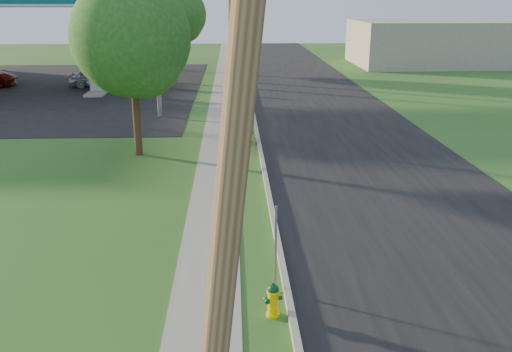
{
  "coord_description": "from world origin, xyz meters",
  "views": [
    {
      "loc": [
        -0.62,
        -6.17,
        6.11
      ],
      "look_at": [
        0.0,
        8.0,
        1.4
      ],
      "focal_mm": 38.0,
      "sensor_mm": 36.0,
      "label": 1
    }
  ],
  "objects": [
    {
      "name": "hydrant_near",
      "position": [
        0.14,
        3.27,
        0.36
      ],
      "size": [
        0.38,
        0.34,
        0.74
      ],
      "color": "#F1CA00",
      "rests_on": "ground"
    },
    {
      "name": "road",
      "position": [
        4.5,
        10.0,
        0.01
      ],
      "size": [
        8.0,
        120.0,
        0.02
      ],
      "primitive_type": "cube",
      "color": "black",
      "rests_on": "ground"
    },
    {
      "name": "distant_building",
      "position": [
        18.0,
        45.0,
        2.0
      ],
      "size": [
        14.0,
        10.0,
        4.0
      ],
      "primitive_type": "cube",
      "color": "gray",
      "rests_on": "ground"
    },
    {
      "name": "hydrant_mid",
      "position": [
        0.1,
        17.04,
        0.37
      ],
      "size": [
        0.39,
        0.35,
        0.76
      ],
      "color": "#DB9F00",
      "rests_on": "ground"
    },
    {
      "name": "tree_lot",
      "position": [
        -4.94,
        41.4,
        4.5
      ],
      "size": [
        4.61,
        4.61,
        6.98
      ],
      "color": "#362619",
      "rests_on": "ground"
    },
    {
      "name": "hydrant_far",
      "position": [
        0.04,
        28.65,
        0.36
      ],
      "size": [
        0.38,
        0.34,
        0.73
      ],
      "color": "gold",
      "rests_on": "ground"
    },
    {
      "name": "sign_post_mid",
      "position": [
        0.25,
        16.0,
        1.0
      ],
      "size": [
        0.05,
        0.04,
        2.0
      ],
      "primitive_type": "cube",
      "color": "gray",
      "rests_on": "ground"
    },
    {
      "name": "forecourt",
      "position": [
        -16.0,
        32.0,
        0.01
      ],
      "size": [
        26.0,
        28.0,
        0.02
      ],
      "primitive_type": "cube",
      "color": "black",
      "rests_on": "ground"
    },
    {
      "name": "curb",
      "position": [
        0.5,
        10.0,
        0.07
      ],
      "size": [
        0.15,
        120.0,
        0.15
      ],
      "primitive_type": "cube",
      "color": "gray",
      "rests_on": "ground"
    },
    {
      "name": "fuel_pump_se",
      "position": [
        -9.5,
        34.0,
        0.72
      ],
      "size": [
        1.2,
        3.2,
        1.9
      ],
      "color": "gray",
      "rests_on": "ground"
    },
    {
      "name": "sign_post_far",
      "position": [
        0.25,
        28.2,
        1.0
      ],
      "size": [
        0.05,
        0.04,
        2.0
      ],
      "primitive_type": "cube",
      "color": "gray",
      "rests_on": "ground"
    },
    {
      "name": "sidewalk",
      "position": [
        -1.25,
        10.0,
        0.01
      ],
      "size": [
        1.5,
        120.0,
        0.03
      ],
      "primitive_type": "cube",
      "color": "gray",
      "rests_on": "ground"
    },
    {
      "name": "price_pylon",
      "position": [
        -4.5,
        22.5,
        5.43
      ],
      "size": [
        0.34,
        2.04,
        6.85
      ],
      "color": "gray",
      "rests_on": "ground"
    },
    {
      "name": "sign_post_near",
      "position": [
        0.25,
        4.2,
        1.0
      ],
      "size": [
        0.05,
        0.04,
        2.0
      ],
      "primitive_type": "cube",
      "color": "gray",
      "rests_on": "ground"
    },
    {
      "name": "car_silver",
      "position": [
        -10.21,
        32.96,
        0.67
      ],
      "size": [
        4.06,
        1.99,
        1.33
      ],
      "primitive_type": "imported",
      "rotation": [
        0.0,
        0.0,
        1.68
      ],
      "color": "#A2A3A8",
      "rests_on": "ground"
    },
    {
      "name": "gas_canopy",
      "position": [
        -14.0,
        32.0,
        5.9
      ],
      "size": [
        18.18,
        9.18,
        6.4
      ],
      "color": "silver",
      "rests_on": "ground"
    },
    {
      "name": "utility_pole_far",
      "position": [
        -0.6,
        35.0,
        4.8
      ],
      "size": [
        1.4,
        0.32,
        9.5
      ],
      "color": "brown",
      "rests_on": "ground"
    },
    {
      "name": "tree_verge",
      "position": [
        -4.35,
        15.12,
        4.45
      ],
      "size": [
        4.56,
        4.56,
        6.91
      ],
      "color": "#362619",
      "rests_on": "ground"
    },
    {
      "name": "utility_pole_mid",
      "position": [
        -0.6,
        17.0,
        4.95
      ],
      "size": [
        1.4,
        0.32,
        9.8
      ],
      "color": "brown",
      "rests_on": "ground"
    },
    {
      "name": "utility_pole_near",
      "position": [
        -0.6,
        -1.0,
        4.8
      ],
      "size": [
        1.4,
        0.32,
        9.48
      ],
      "color": "brown",
      "rests_on": "ground"
    },
    {
      "name": "fuel_pump_ne",
      "position": [
        -9.5,
        30.0,
        0.72
      ],
      "size": [
        1.2,
        3.2,
        1.9
      ],
      "color": "gray",
      "rests_on": "ground"
    }
  ]
}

